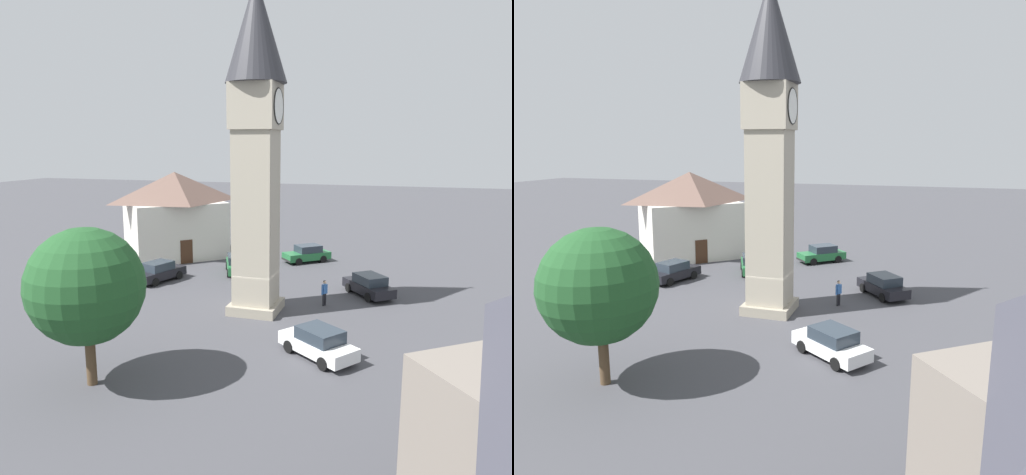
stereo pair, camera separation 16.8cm
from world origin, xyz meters
TOP-DOWN VIEW (x-y plane):
  - ground_plane at (0.00, 0.00)m, footprint 200.00×200.00m
  - clock_tower at (0.00, 0.00)m, footprint 3.62×3.62m
  - car_blue_kerb at (4.39, 9.13)m, footprint 4.45×2.92m
  - car_silver_kerb at (8.43, 4.19)m, footprint 4.46×3.16m
  - car_red_corner at (-5.64, -4.96)m, footprint 3.82×4.32m
  - car_white_side at (13.89, -0.44)m, footprint 3.97×4.23m
  - car_black_far at (5.33, -6.51)m, footprint 4.28×3.89m
  - pedestrian at (2.33, -3.93)m, footprint 0.50×0.37m
  - tree at (-11.31, 4.00)m, footprint 5.02×5.02m
  - building_terrace_right at (12.45, 11.67)m, footprint 10.68×10.79m

SIDE VIEW (x-z plane):
  - ground_plane at x=0.00m, z-range 0.00..0.00m
  - car_blue_kerb at x=4.39m, z-range 0.00..1.53m
  - car_silver_kerb at x=8.43m, z-range 0.00..1.53m
  - car_red_corner at x=-5.64m, z-range 0.00..1.53m
  - car_white_side at x=13.89m, z-range 0.00..1.53m
  - car_black_far at x=5.33m, z-range 0.00..1.53m
  - pedestrian at x=2.33m, z-range 0.16..1.86m
  - building_terrace_right at x=12.45m, z-range 0.09..7.96m
  - tree at x=-11.31m, z-range 0.96..7.92m
  - clock_tower at x=0.00m, z-range 1.67..21.55m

